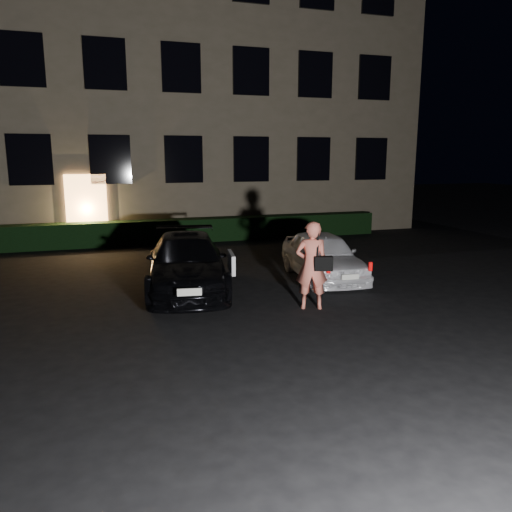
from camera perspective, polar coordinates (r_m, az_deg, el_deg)
name	(u,v)px	position (r m, az deg, el deg)	size (l,w,h in m)	color
ground	(293,339)	(8.85, 4.28, -9.41)	(80.00, 80.00, 0.00)	black
building	(166,88)	(23.05, -10.23, 18.36)	(20.00, 8.11, 12.00)	brown
hedge	(188,230)	(18.63, -7.80, 2.92)	(15.00, 0.70, 0.85)	black
sedan	(187,263)	(11.92, -7.92, -0.77)	(2.46, 4.69, 1.30)	black
hatch	(323,256)	(12.98, 7.66, 0.05)	(1.72, 3.68, 1.22)	white
man	(312,265)	(10.34, 6.40, -1.05)	(0.77, 0.63, 1.84)	#DF6E5A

